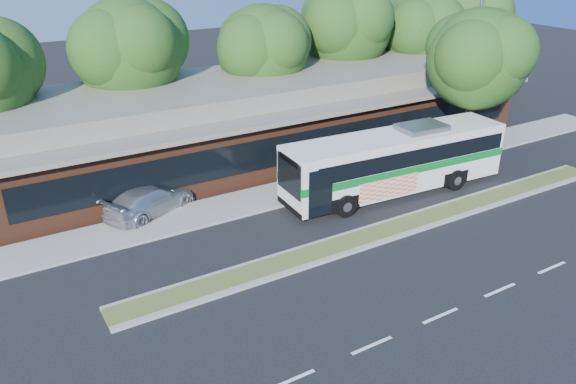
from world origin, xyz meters
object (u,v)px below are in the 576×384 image
sedan (150,200)px  sidewalk_tree (481,56)px  lamp_post (472,72)px  transit_bus (396,157)px

sedan → sidewalk_tree: bearing=-121.8°
lamp_post → sidewalk_tree: (-0.07, -0.57, 1.00)m
transit_bus → sidewalk_tree: size_ratio=1.42×
transit_bus → sidewalk_tree: 8.30m
transit_bus → sedan: transit_bus is taller
sedan → sidewalk_tree: 19.36m
transit_bus → sedan: 12.16m
lamp_post → sedan: (-18.56, 1.80, -4.22)m
sedan → transit_bus: bearing=-133.8°
sedan → lamp_post: bearing=-120.0°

